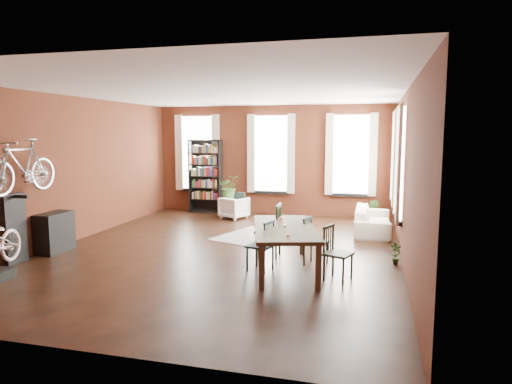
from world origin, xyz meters
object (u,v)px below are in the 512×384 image
(dining_chair_c, at_px, (338,254))
(console_table, at_px, (55,232))
(dining_chair_d, at_px, (316,242))
(dining_table, at_px, (284,248))
(cream_sofa, at_px, (373,216))
(plant_stand, at_px, (230,208))
(white_armchair, at_px, (234,207))
(dining_chair_a, at_px, (260,246))
(dining_chair_b, at_px, (268,230))
(bookshelf, at_px, (206,176))

(dining_chair_c, bearing_deg, console_table, 106.11)
(dining_chair_c, relative_size, dining_chair_d, 1.04)
(dining_chair_c, distance_m, console_table, 5.72)
(dining_chair_d, bearing_deg, dining_table, 149.00)
(cream_sofa, bearing_deg, console_table, 119.33)
(dining_chair_c, distance_m, plant_stand, 6.06)
(white_armchair, relative_size, console_table, 0.84)
(cream_sofa, height_order, console_table, cream_sofa)
(dining_chair_a, xyz_separation_m, white_armchair, (-1.92, 4.63, -0.11))
(console_table, bearing_deg, plant_stand, 63.81)
(dining_chair_b, relative_size, dining_chair_d, 1.19)
(dining_chair_d, bearing_deg, bookshelf, 55.19)
(dining_chair_b, bearing_deg, console_table, -81.06)
(dining_chair_b, distance_m, dining_chair_d, 1.04)
(dining_chair_a, height_order, dining_chair_c, dining_chair_c)
(dining_chair_d, relative_size, console_table, 1.08)
(cream_sofa, bearing_deg, dining_chair_c, 172.30)
(dining_chair_c, relative_size, bookshelf, 0.41)
(dining_chair_a, xyz_separation_m, plant_stand, (-2.09, 4.78, -0.18))
(dining_table, height_order, white_armchair, dining_table)
(dining_chair_a, bearing_deg, bookshelf, -136.57)
(plant_stand, bearing_deg, dining_table, -61.75)
(dining_chair_d, bearing_deg, plant_stand, 51.23)
(dining_chair_b, height_order, plant_stand, dining_chair_b)
(dining_table, xyz_separation_m, dining_chair_d, (0.49, 0.46, 0.04))
(dining_chair_a, distance_m, bookshelf, 6.24)
(dining_chair_b, distance_m, plant_stand, 4.33)
(dining_chair_c, xyz_separation_m, cream_sofa, (0.53, 3.91, -0.04))
(plant_stand, bearing_deg, dining_chair_d, -54.44)
(dining_chair_c, xyz_separation_m, bookshelf, (-4.42, 5.61, 0.65))
(bookshelf, bearing_deg, dining_table, -56.63)
(dining_chair_c, bearing_deg, dining_chair_d, 50.03)
(dining_chair_d, relative_size, bookshelf, 0.39)
(dining_table, distance_m, dining_chair_b, 0.96)
(dining_chair_c, height_order, cream_sofa, dining_chair_c)
(dining_chair_a, xyz_separation_m, bookshelf, (-3.06, 5.40, 0.66))
(console_table, xyz_separation_m, plant_stand, (2.25, 4.58, -0.13))
(dining_chair_a, height_order, dining_chair_d, dining_chair_a)
(dining_chair_c, height_order, console_table, dining_chair_c)
(dining_chair_b, height_order, dining_chair_c, dining_chair_b)
(dining_chair_a, xyz_separation_m, dining_chair_c, (1.36, -0.20, 0.00))
(dining_table, height_order, dining_chair_b, dining_chair_b)
(dining_table, height_order, console_table, console_table)
(dining_chair_b, relative_size, white_armchair, 1.52)
(dining_chair_b, relative_size, dining_chair_c, 1.14)
(dining_chair_d, bearing_deg, console_table, 110.04)
(dining_chair_a, bearing_deg, cream_sofa, 166.86)
(cream_sofa, bearing_deg, white_armchair, 76.27)
(dining_chair_d, bearing_deg, dining_chair_c, -134.47)
(dining_table, height_order, dining_chair_d, dining_chair_d)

